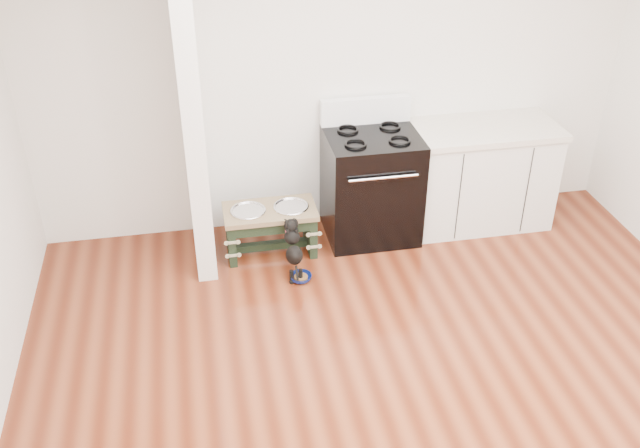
{
  "coord_description": "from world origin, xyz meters",
  "views": [
    {
      "loc": [
        -1.17,
        -2.94,
        3.35
      ],
      "look_at": [
        -0.3,
        1.59,
        0.49
      ],
      "focal_mm": 40.0,
      "sensor_mm": 36.0,
      "label": 1
    }
  ],
  "objects": [
    {
      "name": "ground",
      "position": [
        0.0,
        0.0,
        0.0
      ],
      "size": [
        5.0,
        5.0,
        0.0
      ],
      "primitive_type": "plane",
      "color": "#4E1D0E",
      "rests_on": "ground"
    },
    {
      "name": "oven_range",
      "position": [
        0.25,
        2.16,
        0.48
      ],
      "size": [
        0.76,
        0.69,
        1.14
      ],
      "color": "black",
      "rests_on": "ground"
    },
    {
      "name": "partition_wall",
      "position": [
        -1.18,
        2.1,
        1.35
      ],
      "size": [
        0.15,
        0.8,
        2.7
      ],
      "primitive_type": "cube",
      "color": "silver",
      "rests_on": "ground"
    },
    {
      "name": "room_shell",
      "position": [
        0.0,
        0.0,
        1.62
      ],
      "size": [
        5.0,
        5.0,
        5.0
      ],
      "color": "silver",
      "rests_on": "ground"
    },
    {
      "name": "dog_feeder",
      "position": [
        -0.63,
        2.01,
        0.29
      ],
      "size": [
        0.75,
        0.4,
        0.43
      ],
      "color": "black",
      "rests_on": "ground"
    },
    {
      "name": "cabinet_run",
      "position": [
        1.23,
        2.18,
        0.45
      ],
      "size": [
        1.24,
        0.64,
        0.91
      ],
      "color": "silver",
      "rests_on": "ground"
    },
    {
      "name": "floor_bowl",
      "position": [
        -0.46,
        1.56,
        0.03
      ],
      "size": [
        0.23,
        0.23,
        0.05
      ],
      "rotation": [
        0.0,
        0.0,
        0.44
      ],
      "color": "#0B1751",
      "rests_on": "ground"
    },
    {
      "name": "puppy",
      "position": [
        -0.5,
        1.66,
        0.25
      ],
      "size": [
        0.13,
        0.39,
        0.46
      ],
      "color": "black",
      "rests_on": "ground"
    }
  ]
}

